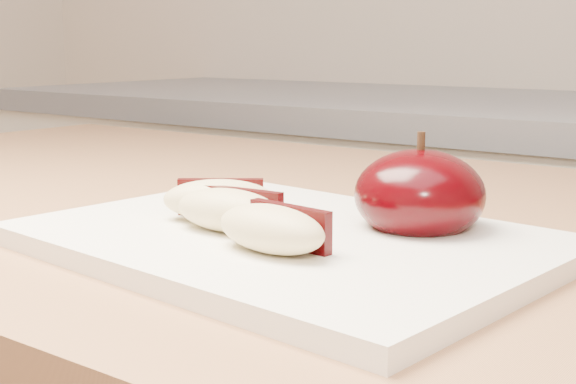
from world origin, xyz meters
The scene contains 5 objects.
cutting_board centered at (-0.09, 0.38, 0.91)m, with size 0.32×0.23×0.01m, color white.
apple_half centered at (-0.03, 0.44, 0.93)m, with size 0.11×0.11×0.07m.
apple_wedge_a centered at (-0.15, 0.38, 0.93)m, with size 0.08×0.07×0.03m.
apple_wedge_b centered at (-0.12, 0.36, 0.93)m, with size 0.08×0.04×0.03m.
apple_wedge_c centered at (-0.07, 0.33, 0.93)m, with size 0.08×0.04×0.03m.
Camera 1 is at (0.20, -0.02, 1.03)m, focal length 50.00 mm.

